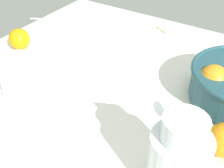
% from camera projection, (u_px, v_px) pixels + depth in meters
% --- Properties ---
extents(ground_plane, '(1.10, 1.03, 0.03)m').
position_uv_depth(ground_plane, '(127.00, 104.00, 0.77)').
color(ground_plane, white).
extents(juice_pitcher, '(0.15, 0.11, 0.19)m').
position_uv_depth(juice_pitcher, '(178.00, 165.00, 0.51)').
color(juice_pitcher, white).
rests_on(juice_pitcher, ground_plane).
extents(juice_glass, '(0.09, 0.09, 0.12)m').
position_uv_depth(juice_glass, '(18.00, 80.00, 0.74)').
color(juice_glass, white).
rests_on(juice_glass, ground_plane).
extents(loose_orange_1, '(0.07, 0.07, 0.07)m').
position_uv_depth(loose_orange_1, '(19.00, 39.00, 0.96)').
color(loose_orange_1, orange).
rests_on(loose_orange_1, ground_plane).
extents(spoon, '(0.14, 0.09, 0.01)m').
position_uv_depth(spoon, '(55.00, 18.00, 1.17)').
color(spoon, silver).
rests_on(spoon, ground_plane).
extents(herb_sprig_1, '(0.06, 0.04, 0.01)m').
position_uv_depth(herb_sprig_1, '(161.00, 30.00, 1.09)').
color(herb_sprig_1, '#41802D').
rests_on(herb_sprig_1, ground_plane).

